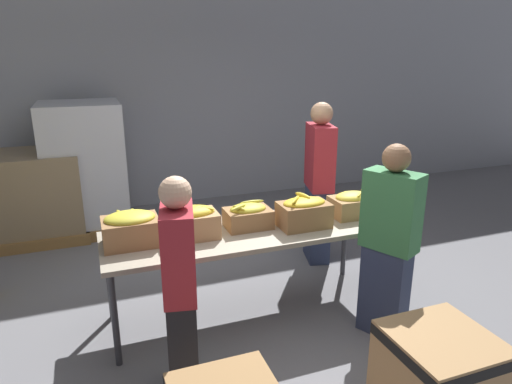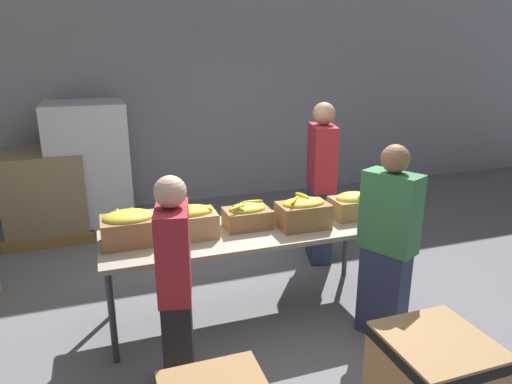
{
  "view_description": "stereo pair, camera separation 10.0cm",
  "coord_description": "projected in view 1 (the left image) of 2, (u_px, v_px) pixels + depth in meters",
  "views": [
    {
      "loc": [
        -1.2,
        -3.36,
        2.21
      ],
      "look_at": [
        0.17,
        0.29,
        1.01
      ],
      "focal_mm": 32.0,
      "sensor_mm": 36.0,
      "label": 1
    },
    {
      "loc": [
        -1.1,
        -3.39,
        2.21
      ],
      "look_at": [
        0.17,
        0.29,
        1.01
      ],
      "focal_mm": 32.0,
      "sensor_mm": 36.0,
      "label": 2
    }
  ],
  "objects": [
    {
      "name": "ground_plane",
      "position": [
        250.0,
        311.0,
        4.06
      ],
      "size": [
        30.0,
        30.0,
        0.0
      ],
      "primitive_type": "plane",
      "color": "slate"
    },
    {
      "name": "wall_back",
      "position": [
        169.0,
        67.0,
        6.48
      ],
      "size": [
        16.0,
        0.08,
        4.0
      ],
      "color": "#9399A3",
      "rests_on": "ground_plane"
    },
    {
      "name": "sorting_table",
      "position": [
        249.0,
        236.0,
        3.84
      ],
      "size": [
        2.41,
        0.79,
        0.78
      ],
      "color": "#9E937F",
      "rests_on": "ground_plane"
    },
    {
      "name": "banana_box_0",
      "position": [
        131.0,
        228.0,
        3.5
      ],
      "size": [
        0.42,
        0.32,
        0.26
      ],
      "color": "olive",
      "rests_on": "sorting_table"
    },
    {
      "name": "banana_box_1",
      "position": [
        191.0,
        221.0,
        3.64
      ],
      "size": [
        0.42,
        0.29,
        0.27
      ],
      "color": "tan",
      "rests_on": "sorting_table"
    },
    {
      "name": "banana_box_2",
      "position": [
        248.0,
        216.0,
        3.85
      ],
      "size": [
        0.38,
        0.27,
        0.23
      ],
      "color": "olive",
      "rests_on": "sorting_table"
    },
    {
      "name": "banana_box_3",
      "position": [
        304.0,
        212.0,
        3.86
      ],
      "size": [
        0.42,
        0.29,
        0.29
      ],
      "color": "olive",
      "rests_on": "sorting_table"
    },
    {
      "name": "banana_box_4",
      "position": [
        352.0,
        204.0,
        4.12
      ],
      "size": [
        0.38,
        0.29,
        0.24
      ],
      "color": "#A37A4C",
      "rests_on": "sorting_table"
    },
    {
      "name": "volunteer_0",
      "position": [
        180.0,
        290.0,
        2.93
      ],
      "size": [
        0.28,
        0.44,
        1.5
      ],
      "rotation": [
        0.0,
        0.0,
        1.37
      ],
      "color": "black",
      "rests_on": "ground_plane"
    },
    {
      "name": "volunteer_1",
      "position": [
        389.0,
        244.0,
        3.54
      ],
      "size": [
        0.37,
        0.47,
        1.57
      ],
      "rotation": [
        0.0,
        0.0,
        2.03
      ],
      "color": "#2D3856",
      "rests_on": "ground_plane"
    },
    {
      "name": "volunteer_2",
      "position": [
        319.0,
        184.0,
        4.86
      ],
      "size": [
        0.34,
        0.51,
        1.73
      ],
      "rotation": [
        0.0,
        0.0,
        -1.84
      ],
      "color": "#2D3856",
      "rests_on": "ground_plane"
    },
    {
      "name": "donation_bin_1",
      "position": [
        438.0,
        374.0,
        2.79
      ],
      "size": [
        0.6,
        0.6,
        0.59
      ],
      "color": "tan",
      "rests_on": "ground_plane"
    },
    {
      "name": "pallet_stack_0",
      "position": [
        85.0,
        169.0,
        5.75
      ],
      "size": [
        1.04,
        1.04,
        1.63
      ],
      "color": "olive",
      "rests_on": "ground_plane"
    },
    {
      "name": "pallet_stack_1",
      "position": [
        42.0,
        196.0,
        5.59
      ],
      "size": [
        1.0,
        1.0,
        1.07
      ],
      "color": "olive",
      "rests_on": "ground_plane"
    }
  ]
}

